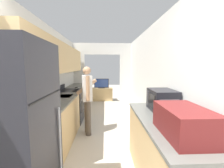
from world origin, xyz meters
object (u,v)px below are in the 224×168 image
Objects in this scene: range_oven at (71,106)px; knife at (77,87)px; television at (102,83)px; suitcase at (183,121)px; person at (87,99)px; refrigerator at (10,137)px; microwave at (162,100)px; tv_cabinet at (102,94)px.

range_oven is 3.39× the size of knife.
suitcase is at bearing -80.42° from television.
person is 1.48m from knife.
suitcase is at bearing -36.73° from knife.
knife is at bearing 90.04° from refrigerator.
range_oven is 2.81m from microwave.
television is at bearing 82.26° from refrigerator.
range_oven is 1.58× the size of television.
range_oven is 2.74m from television.
refrigerator is 1.94m from microwave.
person is 3.43m from television.
suitcase is at bearing -1.34° from refrigerator.
refrigerator is 2.76× the size of suitcase.
tv_cabinet is (0.24, 3.47, -0.54)m from person.
refrigerator reaches higher than knife.
range_oven reaches higher than television.
refrigerator reaches higher than suitcase.
refrigerator is 2.87m from range_oven.
range_oven reaches higher than tv_cabinet.
knife is at bearing -110.02° from television.
refrigerator reaches higher than television.
person reaches higher than range_oven.
tv_cabinet is at bearing 82.32° from refrigerator.
range_oven is 1.07m from person.
person is 3.21× the size of microwave.
person is at bearing 76.15° from refrigerator.
tv_cabinet is at bearing 73.08° from range_oven.
microwave is 0.49× the size of tv_cabinet.
microwave reaches higher than suitcase.
person is at bearing 136.18° from microwave.
suitcase reaches higher than television.
tv_cabinet is at bearing 97.81° from knife.
person is at bearing -56.06° from range_oven.
microwave is 0.74× the size of television.
television is (-1.03, 4.64, -0.27)m from microwave.
suitcase is (1.66, -0.04, 0.14)m from refrigerator.
range_oven is at bearing 21.09° from person.
television is (0.24, 3.42, -0.04)m from person.
knife is at bearing -109.65° from tv_cabinet.
television is 2.16m from knife.
knife is at bearing 6.76° from person.
suitcase reaches higher than knife.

